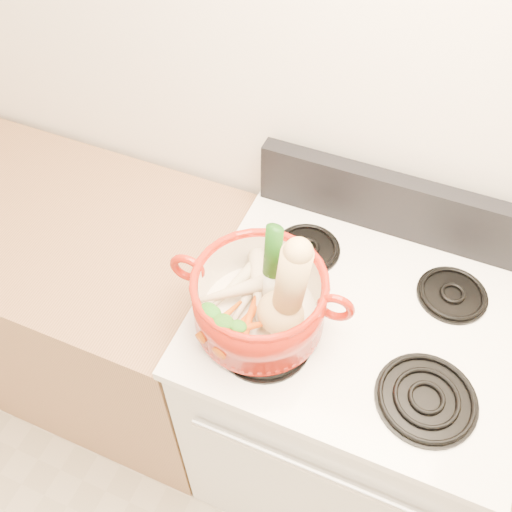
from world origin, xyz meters
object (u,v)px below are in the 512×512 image
at_px(dutch_oven, 259,300).
at_px(squash, 282,289).
at_px(leek, 271,268).
at_px(stove_body, 339,402).

bearing_deg(dutch_oven, squash, -19.77).
distance_m(dutch_oven, squash, 0.11).
relative_size(squash, leek, 1.07).
distance_m(stove_body, dutch_oven, 0.63).
distance_m(stove_body, leek, 0.70).
relative_size(dutch_oven, squash, 1.09).
bearing_deg(squash, dutch_oven, -176.55).
bearing_deg(dutch_oven, leek, 64.36).
xyz_separation_m(stove_body, leek, (-0.21, -0.08, 0.67)).
xyz_separation_m(squash, leek, (-0.04, 0.05, -0.01)).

